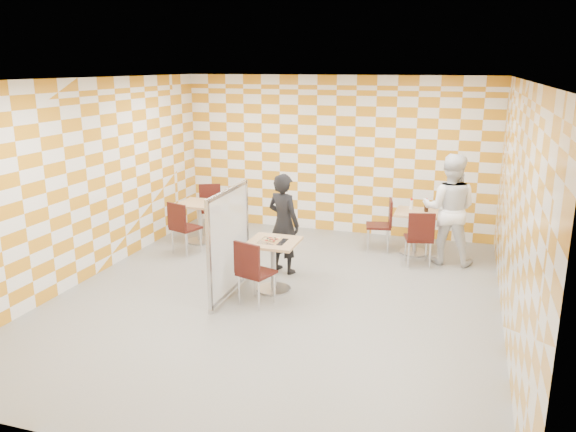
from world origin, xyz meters
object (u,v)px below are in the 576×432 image
at_px(main_table, 273,257).
at_px(partition, 229,242).
at_px(empty_table, 199,215).
at_px(chair_main_front, 252,268).
at_px(chair_empty_near, 182,224).
at_px(second_table, 416,225).
at_px(chair_empty_far, 210,204).
at_px(chair_second_front, 420,234).
at_px(sport_bottle, 411,204).
at_px(man_white, 449,209).
at_px(soda_bottle, 426,206).
at_px(man_dark, 284,223).
at_px(chair_second_side, 384,221).

bearing_deg(main_table, partition, -145.59).
distance_m(empty_table, partition, 2.64).
height_order(chair_main_front, chair_empty_near, same).
bearing_deg(empty_table, chair_main_front, -50.57).
bearing_deg(second_table, chair_empty_far, 177.58).
distance_m(chair_second_front, sport_bottle, 0.89).
bearing_deg(chair_empty_far, main_table, -48.84).
distance_m(main_table, chair_second_front, 2.53).
bearing_deg(man_white, partition, 41.79).
xyz_separation_m(partition, soda_bottle, (2.48, 2.72, 0.06)).
distance_m(man_dark, man_white, 2.73).
bearing_deg(empty_table, main_table, -40.80).
relative_size(chair_main_front, sport_bottle, 4.62).
height_order(second_table, man_white, man_white).
height_order(second_table, chair_empty_near, chair_empty_near).
xyz_separation_m(second_table, man_dark, (-1.89, -1.54, 0.28)).
relative_size(empty_table, man_dark, 0.47).
bearing_deg(chair_empty_near, man_white, 12.60).
height_order(empty_table, chair_empty_far, chair_empty_far).
xyz_separation_m(chair_second_side, chair_empty_near, (-3.27, -1.25, 0.00)).
distance_m(chair_second_side, chair_empty_far, 3.43).
height_order(man_dark, man_white, man_white).
distance_m(chair_main_front, man_white, 3.60).
xyz_separation_m(empty_table, chair_main_front, (1.97, -2.40, 0.04)).
height_order(chair_second_side, chair_empty_near, same).
relative_size(main_table, man_dark, 0.47).
bearing_deg(second_table, man_white, -29.21).
bearing_deg(soda_bottle, chair_second_front, -92.74).
relative_size(man_dark, soda_bottle, 6.87).
bearing_deg(soda_bottle, empty_table, -171.76).
height_order(chair_empty_far, man_white, man_white).
height_order(man_white, sport_bottle, man_white).
bearing_deg(soda_bottle, second_table, -165.46).
relative_size(chair_empty_near, man_dark, 0.59).
bearing_deg(man_white, man_dark, 29.00).
xyz_separation_m(second_table, chair_empty_near, (-3.82, -1.27, 0.04)).
bearing_deg(chair_second_side, second_table, 2.19).
bearing_deg(chair_empty_far, chair_empty_near, -84.13).
xyz_separation_m(chair_empty_near, man_dark, (1.92, -0.26, 0.25)).
bearing_deg(chair_empty_near, empty_table, 92.70).
bearing_deg(empty_table, chair_second_front, -1.84).
relative_size(main_table, chair_main_front, 0.81).
distance_m(second_table, chair_empty_near, 4.02).
bearing_deg(chair_second_front, chair_main_front, -131.45).
distance_m(main_table, chair_empty_near, 2.27).
distance_m(chair_empty_near, man_white, 4.48).
xyz_separation_m(main_table, chair_main_front, (-0.09, -0.62, 0.04)).
height_order(chair_empty_near, sport_bottle, sport_bottle).
distance_m(chair_main_front, chair_empty_near, 2.55).
bearing_deg(chair_empty_near, man_dark, -7.74).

